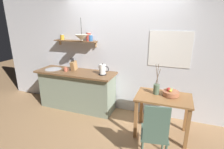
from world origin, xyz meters
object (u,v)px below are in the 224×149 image
object	(u,v)px
twig_vase	(156,89)
pendant_lamp	(82,38)
dining_table	(163,104)
dining_chair_near	(155,132)
coffee_mug_by_sink	(66,69)
knife_block	(74,66)
electric_kettle	(103,70)
fruit_bowl	(170,93)

from	to	relation	value
twig_vase	pendant_lamp	bearing A→B (deg)	173.31
dining_table	twig_vase	size ratio (longest dim) A/B	1.69
dining_table	dining_chair_near	bearing A→B (deg)	-93.27
dining_chair_near	twig_vase	bearing A→B (deg)	97.01
dining_chair_near	coffee_mug_by_sink	size ratio (longest dim) A/B	8.08
twig_vase	knife_block	bearing A→B (deg)	170.21
electric_kettle	knife_block	bearing A→B (deg)	176.00
dining_table	electric_kettle	world-z (taller)	electric_kettle
electric_kettle	dining_chair_near	bearing A→B (deg)	-40.78
dining_table	fruit_bowl	xyz separation A→B (m)	(0.10, 0.07, 0.20)
dining_table	twig_vase	bearing A→B (deg)	155.69
pendant_lamp	coffee_mug_by_sink	bearing A→B (deg)	175.65
pendant_lamp	dining_chair_near	bearing A→B (deg)	-30.73
dining_table	pendant_lamp	size ratio (longest dim) A/B	2.08
knife_block	electric_kettle	bearing A→B (deg)	-4.00
dining_chair_near	pendant_lamp	distance (m)	2.25
dining_table	electric_kettle	size ratio (longest dim) A/B	3.75
dining_chair_near	twig_vase	xyz separation A→B (m)	(-0.10, 0.80, 0.33)
dining_table	dining_chair_near	world-z (taller)	dining_chair_near
knife_block	coffee_mug_by_sink	size ratio (longest dim) A/B	2.50
dining_table	knife_block	bearing A→B (deg)	169.14
twig_vase	electric_kettle	xyz separation A→B (m)	(-1.15, 0.27, 0.16)
coffee_mug_by_sink	fruit_bowl	bearing A→B (deg)	-5.39
dining_table	dining_chair_near	distance (m)	0.75
dining_table	knife_block	xyz separation A→B (m)	(-2.03, 0.39, 0.41)
coffee_mug_by_sink	pendant_lamp	size ratio (longest dim) A/B	0.27
dining_chair_near	fruit_bowl	distance (m)	0.87
electric_kettle	coffee_mug_by_sink	xyz separation A→B (m)	(-0.88, -0.05, -0.06)
dining_table	electric_kettle	bearing A→B (deg)	165.35
electric_kettle	coffee_mug_by_sink	bearing A→B (deg)	-176.44
electric_kettle	coffee_mug_by_sink	size ratio (longest dim) A/B	2.06
fruit_bowl	coffee_mug_by_sink	distance (m)	2.29
fruit_bowl	electric_kettle	distance (m)	1.44
dining_chair_near	knife_block	size ratio (longest dim) A/B	3.24
dining_chair_near	knife_block	bearing A→B (deg)	150.37
dining_chair_near	pendant_lamp	bearing A→B (deg)	149.27
dining_table	knife_block	world-z (taller)	knife_block
fruit_bowl	pendant_lamp	xyz separation A→B (m)	(-1.81, 0.18, 0.86)
fruit_bowl	electric_kettle	bearing A→B (deg)	169.06
pendant_lamp	dining_table	bearing A→B (deg)	-8.25
coffee_mug_by_sink	pendant_lamp	world-z (taller)	pendant_lamp
dining_chair_near	dining_table	bearing A→B (deg)	86.73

